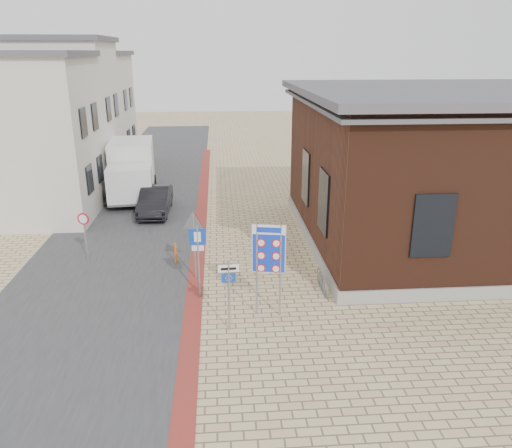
{
  "coord_description": "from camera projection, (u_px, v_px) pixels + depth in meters",
  "views": [
    {
      "loc": [
        -1.02,
        -14.06,
        8.25
      ],
      "look_at": [
        0.31,
        3.33,
        2.2
      ],
      "focal_mm": 35.0,
      "sensor_mm": 36.0,
      "label": 1
    }
  ],
  "objects": [
    {
      "name": "townhouse_mid",
      "position": [
        55.0,
        115.0,
        30.68
      ],
      "size": [
        7.4,
        6.4,
        9.1
      ],
      "color": "silver",
      "rests_on": "ground"
    },
    {
      "name": "bike_rack",
      "position": [
        322.0,
        283.0,
        18.19
      ],
      "size": [
        0.08,
        1.8,
        0.6
      ],
      "color": "slate",
      "rests_on": "ground"
    },
    {
      "name": "essen_sign",
      "position": [
        229.0,
        285.0,
        15.11
      ],
      "size": [
        0.63,
        0.08,
        2.35
      ],
      "rotation": [
        0.0,
        0.0,
        0.07
      ],
      "color": "gray",
      "rests_on": "ground"
    },
    {
      "name": "townhouse_near",
      "position": [
        20.0,
        137.0,
        25.16
      ],
      "size": [
        7.4,
        6.4,
        8.3
      ],
      "color": "silver",
      "rests_on": "ground"
    },
    {
      "name": "box_truck",
      "position": [
        132.0,
        170.0,
        29.35
      ],
      "size": [
        3.11,
        6.38,
        3.22
      ],
      "rotation": [
        0.0,
        0.0,
        0.1
      ],
      "color": "slate",
      "rests_on": "ground"
    },
    {
      "name": "border_sign",
      "position": [
        269.0,
        251.0,
        15.78
      ],
      "size": [
        1.06,
        0.25,
        3.15
      ],
      "rotation": [
        0.0,
        0.0,
        -0.19
      ],
      "color": "gray",
      "rests_on": "ground"
    },
    {
      "name": "bollard",
      "position": [
        176.0,
        253.0,
        20.38
      ],
      "size": [
        0.09,
        0.09,
        0.88
      ],
      "primitive_type": "cylinder",
      "rotation": [
        0.0,
        0.0,
        0.09
      ],
      "color": "#FF630D",
      "rests_on": "ground"
    },
    {
      "name": "speed_sign",
      "position": [
        85.0,
        230.0,
        20.22
      ],
      "size": [
        0.49,
        0.16,
        2.12
      ],
      "rotation": [
        0.0,
        0.0,
        -0.27
      ],
      "color": "gray",
      "rests_on": "ground"
    },
    {
      "name": "yield_sign",
      "position": [
        194.0,
        228.0,
        18.5
      ],
      "size": [
        0.94,
        0.25,
        2.66
      ],
      "rotation": [
        0.0,
        0.0,
        -0.2
      ],
      "color": "gray",
      "rests_on": "ground"
    },
    {
      "name": "sedan",
      "position": [
        155.0,
        200.0,
        26.66
      ],
      "size": [
        1.55,
        4.29,
        1.41
      ],
      "primitive_type": "imported",
      "rotation": [
        0.0,
        0.0,
        -0.01
      ],
      "color": "black",
      "rests_on": "ground"
    },
    {
      "name": "ground",
      "position": [
        254.0,
        323.0,
        16.02
      ],
      "size": [
        120.0,
        120.0,
        0.0
      ],
      "primitive_type": "plane",
      "color": "tan",
      "rests_on": "ground"
    },
    {
      "name": "parking_sign",
      "position": [
        198.0,
        249.0,
        17.18
      ],
      "size": [
        0.58,
        0.07,
        2.62
      ],
      "rotation": [
        0.0,
        0.0,
        -0.01
      ],
      "color": "gray",
      "rests_on": "ground"
    },
    {
      "name": "townhouse_far",
      "position": [
        81.0,
        110.0,
        36.47
      ],
      "size": [
        7.4,
        6.4,
        8.3
      ],
      "color": "silver",
      "rests_on": "ground"
    },
    {
      "name": "brick_building",
      "position": [
        445.0,
        165.0,
        22.12
      ],
      "size": [
        13.0,
        13.0,
        6.8
      ],
      "color": "gray",
      "rests_on": "ground"
    },
    {
      "name": "curb_strip",
      "position": [
        201.0,
        223.0,
        25.29
      ],
      "size": [
        0.6,
        40.0,
        0.02
      ],
      "primitive_type": "cube",
      "color": "maroon",
      "rests_on": "ground"
    },
    {
      "name": "road_strip",
      "position": [
        144.0,
        197.0,
        29.75
      ],
      "size": [
        7.0,
        60.0,
        0.02
      ],
      "primitive_type": "cube",
      "color": "#38383A",
      "rests_on": "ground"
    }
  ]
}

